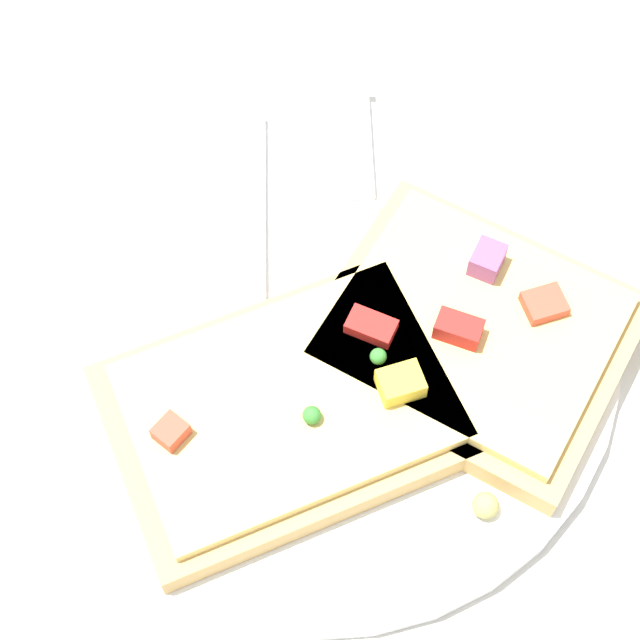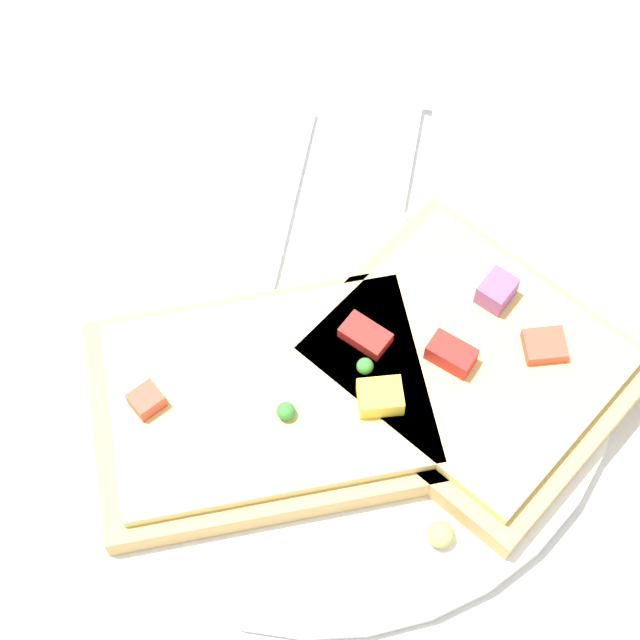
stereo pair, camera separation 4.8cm
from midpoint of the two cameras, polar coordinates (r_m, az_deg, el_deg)
ground_plane at (r=0.50m, az=2.74°, el=-1.45°), size 4.00×4.00×0.00m
plate at (r=0.50m, az=2.77°, el=-1.13°), size 0.28×0.28×0.01m
fork at (r=0.50m, az=-0.48°, el=1.15°), size 0.11×0.19×0.01m
knife at (r=0.52m, az=6.13°, el=4.76°), size 0.11×0.20×0.01m
pizza_slice_main at (r=0.47m, az=0.26°, el=-4.62°), size 0.18×0.18×0.03m
pizza_slice_corner at (r=0.48m, az=10.73°, el=-2.46°), size 0.14×0.13×0.03m
crumb_scatter at (r=0.46m, az=0.18°, el=-7.33°), size 0.17×0.04×0.01m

